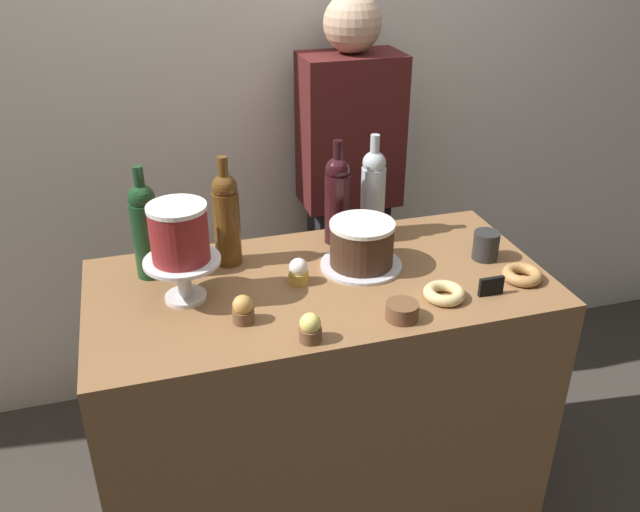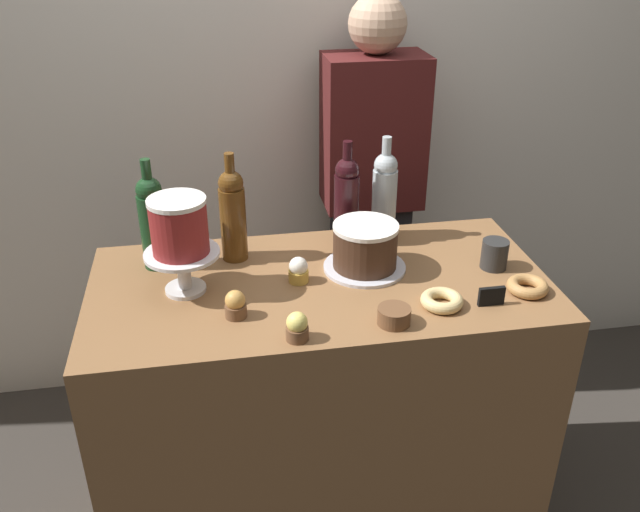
{
  "view_description": "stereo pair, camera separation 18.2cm",
  "coord_description": "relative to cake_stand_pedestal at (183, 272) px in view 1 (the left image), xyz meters",
  "views": [
    {
      "loc": [
        -0.45,
        -1.54,
        1.86
      ],
      "look_at": [
        0.0,
        0.0,
        1.01
      ],
      "focal_mm": 37.44,
      "sensor_mm": 36.0,
      "label": 1
    },
    {
      "loc": [
        -0.28,
        -1.58,
        1.86
      ],
      "look_at": [
        0.0,
        0.0,
        1.01
      ],
      "focal_mm": 37.44,
      "sensor_mm": 36.0,
      "label": 2
    }
  ],
  "objects": [
    {
      "name": "wine_bottle_amber",
      "position": [
        0.15,
        0.17,
        0.06
      ],
      "size": [
        0.08,
        0.08,
        0.33
      ],
      "color": "#5B3814",
      "rests_on": "display_counter"
    },
    {
      "name": "cupcake_vanilla",
      "position": [
        0.31,
        -0.0,
        -0.05
      ],
      "size": [
        0.06,
        0.06,
        0.07
      ],
      "color": "gold",
      "rests_on": "display_counter"
    },
    {
      "name": "wine_bottle_clear",
      "position": [
        0.61,
        0.23,
        0.06
      ],
      "size": [
        0.08,
        0.08,
        0.33
      ],
      "color": "#B2BCC1",
      "rests_on": "display_counter"
    },
    {
      "name": "wine_bottle_dark_red",
      "position": [
        0.49,
        0.21,
        0.06
      ],
      "size": [
        0.08,
        0.08,
        0.33
      ],
      "color": "black",
      "rests_on": "display_counter"
    },
    {
      "name": "barista_figure",
      "position": [
        0.68,
        0.67,
        -0.17
      ],
      "size": [
        0.36,
        0.22,
        1.6
      ],
      "color": "black",
      "rests_on": "ground_plane"
    },
    {
      "name": "chocolate_round_cake",
      "position": [
        0.51,
        0.04,
        -0.01
      ],
      "size": [
        0.19,
        0.19,
        0.13
      ],
      "color": "#3D2619",
      "rests_on": "silver_serving_platter"
    },
    {
      "name": "donut_maple",
      "position": [
        0.91,
        -0.16,
        -0.06
      ],
      "size": [
        0.11,
        0.11,
        0.03
      ],
      "color": "#B27F47",
      "rests_on": "display_counter"
    },
    {
      "name": "donut_glazed",
      "position": [
        0.66,
        -0.19,
        -0.06
      ],
      "size": [
        0.11,
        0.11,
        0.03
      ],
      "color": "#E0C17F",
      "rests_on": "display_counter"
    },
    {
      "name": "display_counter",
      "position": [
        0.37,
        -0.01,
        -0.54
      ],
      "size": [
        1.28,
        0.64,
        0.93
      ],
      "color": "brown",
      "rests_on": "ground_plane"
    },
    {
      "name": "cake_stand_pedestal",
      "position": [
        0.0,
        0.0,
        0.0
      ],
      "size": [
        0.2,
        0.2,
        0.12
      ],
      "color": "silver",
      "rests_on": "display_counter"
    },
    {
      "name": "cupcake_caramel",
      "position": [
        0.13,
        -0.15,
        -0.05
      ],
      "size": [
        0.06,
        0.06,
        0.07
      ],
      "color": "brown",
      "rests_on": "display_counter"
    },
    {
      "name": "cupcake_lemon",
      "position": [
        0.27,
        -0.28,
        -0.05
      ],
      "size": [
        0.06,
        0.06,
        0.07
      ],
      "color": "brown",
      "rests_on": "display_counter"
    },
    {
      "name": "back_wall",
      "position": [
        0.37,
        0.88,
        0.29
      ],
      "size": [
        6.0,
        0.05,
        2.6
      ],
      "color": "silver",
      "rests_on": "ground_plane"
    },
    {
      "name": "silver_serving_platter",
      "position": [
        0.51,
        0.04,
        -0.08
      ],
      "size": [
        0.24,
        0.24,
        0.01
      ],
      "color": "silver",
      "rests_on": "display_counter"
    },
    {
      "name": "price_sign_chalkboard",
      "position": [
        0.79,
        -0.21,
        -0.05
      ],
      "size": [
        0.07,
        0.01,
        0.05
      ],
      "color": "black",
      "rests_on": "display_counter"
    },
    {
      "name": "coffee_cup_ceramic",
      "position": [
        0.88,
        -0.02,
        -0.04
      ],
      "size": [
        0.08,
        0.08,
        0.08
      ],
      "color": "#282828",
      "rests_on": "display_counter"
    },
    {
      "name": "cookie_stack",
      "position": [
        0.51,
        -0.25,
        -0.06
      ],
      "size": [
        0.08,
        0.08,
        0.04
      ],
      "color": "brown",
      "rests_on": "display_counter"
    },
    {
      "name": "wine_bottle_green",
      "position": [
        -0.08,
        0.16,
        0.06
      ],
      "size": [
        0.08,
        0.08,
        0.33
      ],
      "color": "#193D1E",
      "rests_on": "display_counter"
    },
    {
      "name": "white_layer_cake",
      "position": [
        -0.0,
        0.0,
        0.11
      ],
      "size": [
        0.15,
        0.15,
        0.15
      ],
      "color": "maroon",
      "rests_on": "cake_stand_pedestal"
    }
  ]
}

